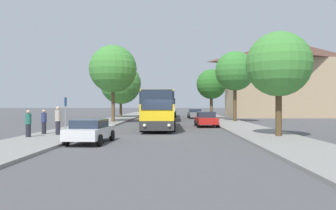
# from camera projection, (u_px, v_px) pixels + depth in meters

# --- Properties ---
(ground_plane) EXTENTS (300.00, 300.00, 0.00)m
(ground_plane) POSITION_uv_depth(u_px,v_px,m) (163.00, 135.00, 23.26)
(ground_plane) COLOR #4C4C4F
(ground_plane) RESTS_ON ground
(sidewalk_left) EXTENTS (4.00, 120.00, 0.15)m
(sidewalk_left) POSITION_uv_depth(u_px,v_px,m) (65.00, 134.00, 23.39)
(sidewalk_left) COLOR gray
(sidewalk_left) RESTS_ON ground_plane
(sidewalk_right) EXTENTS (4.00, 120.00, 0.15)m
(sidewalk_right) POSITION_uv_depth(u_px,v_px,m) (262.00, 134.00, 23.12)
(sidewalk_right) COLOR gray
(sidewalk_right) RESTS_ON ground_plane
(building_right_background) EXTENTS (19.69, 11.66, 12.83)m
(building_right_background) POSITION_uv_depth(u_px,v_px,m) (288.00, 79.00, 55.35)
(building_right_background) COLOR tan
(building_right_background) RESTS_ON ground_plane
(bus_front) EXTENTS (3.01, 11.75, 3.24)m
(bus_front) POSITION_uv_depth(u_px,v_px,m) (158.00, 109.00, 28.99)
(bus_front) COLOR #2D2D2D
(bus_front) RESTS_ON ground_plane
(bus_middle) EXTENTS (2.89, 10.75, 3.57)m
(bus_middle) POSITION_uv_depth(u_px,v_px,m) (164.00, 106.00, 42.94)
(bus_middle) COLOR gray
(bus_middle) RESTS_ON ground_plane
(bus_rear) EXTENTS (2.87, 10.90, 3.19)m
(bus_rear) POSITION_uv_depth(u_px,v_px,m) (168.00, 107.00, 55.68)
(bus_rear) COLOR #238942
(bus_rear) RESTS_ON ground_plane
(parked_car_left_curb) EXTENTS (2.15, 4.30, 1.33)m
(parked_car_left_curb) POSITION_uv_depth(u_px,v_px,m) (90.00, 130.00, 18.28)
(parked_car_left_curb) COLOR silver
(parked_car_left_curb) RESTS_ON ground_plane
(parked_car_right_near) EXTENTS (2.11, 3.97, 1.44)m
(parked_car_right_near) POSITION_uv_depth(u_px,v_px,m) (206.00, 119.00, 31.37)
(parked_car_right_near) COLOR red
(parked_car_right_near) RESTS_ON ground_plane
(parked_car_right_far) EXTENTS (2.26, 4.18, 1.42)m
(parked_car_right_far) POSITION_uv_depth(u_px,v_px,m) (195.00, 113.00, 49.71)
(parked_car_right_far) COLOR slate
(parked_car_right_far) RESTS_ON ground_plane
(bus_stop_sign) EXTENTS (0.08, 0.45, 2.56)m
(bus_stop_sign) POSITION_uv_depth(u_px,v_px,m) (66.00, 110.00, 23.25)
(bus_stop_sign) COLOR gray
(bus_stop_sign) RESTS_ON sidewalk_left
(pedestrian_waiting_near) EXTENTS (0.36, 0.36, 1.67)m
(pedestrian_waiting_near) POSITION_uv_depth(u_px,v_px,m) (28.00, 123.00, 20.22)
(pedestrian_waiting_near) COLOR #23232D
(pedestrian_waiting_near) RESTS_ON sidewalk_left
(pedestrian_waiting_far) EXTENTS (0.36, 0.36, 1.89)m
(pedestrian_waiting_far) POSITION_uv_depth(u_px,v_px,m) (58.00, 120.00, 21.74)
(pedestrian_waiting_far) COLOR #23232D
(pedestrian_waiting_far) RESTS_ON sidewalk_left
(pedestrian_walking_back) EXTENTS (0.36, 0.36, 1.66)m
(pedestrian_walking_back) POSITION_uv_depth(u_px,v_px,m) (44.00, 122.00, 22.29)
(pedestrian_walking_back) COLOR #23232D
(pedestrian_walking_back) RESTS_ON sidewalk_left
(tree_left_near) EXTENTS (5.49, 5.49, 8.83)m
(tree_left_near) POSITION_uv_depth(u_px,v_px,m) (113.00, 69.00, 37.82)
(tree_left_near) COLOR brown
(tree_left_near) RESTS_ON sidewalk_left
(tree_left_far) EXTENTS (6.33, 6.33, 8.35)m
(tree_left_far) POSITION_uv_depth(u_px,v_px,m) (121.00, 84.00, 51.13)
(tree_left_far) COLOR #513D23
(tree_left_far) RESTS_ON sidewalk_left
(tree_right_near) EXTENTS (4.06, 4.06, 6.77)m
(tree_right_near) POSITION_uv_depth(u_px,v_px,m) (211.00, 84.00, 44.52)
(tree_right_near) COLOR brown
(tree_right_near) RESTS_ON sidewalk_right
(tree_right_mid) EXTENTS (4.14, 4.14, 6.66)m
(tree_right_mid) POSITION_uv_depth(u_px,v_px,m) (279.00, 64.00, 20.90)
(tree_right_mid) COLOR #513D23
(tree_right_mid) RESTS_ON sidewalk_right
(tree_right_far) EXTENTS (4.72, 4.72, 8.35)m
(tree_right_far) POSITION_uv_depth(u_px,v_px,m) (235.00, 71.00, 39.12)
(tree_right_far) COLOR #513D23
(tree_right_far) RESTS_ON sidewalk_right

